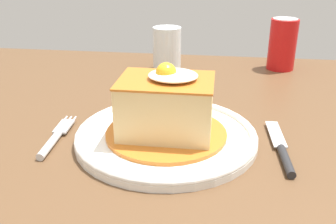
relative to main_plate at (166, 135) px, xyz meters
name	(u,v)px	position (x,y,z in m)	size (l,w,h in m)	color
dining_table	(190,169)	(0.03, 0.07, -0.11)	(1.42, 0.89, 0.73)	brown
main_plate	(166,135)	(0.00, 0.00, 0.00)	(0.28, 0.28, 0.02)	white
sandwich_meal	(166,108)	(0.00, 0.00, 0.05)	(0.19, 0.19, 0.12)	#C66B23
fork	(55,139)	(-0.17, -0.03, 0.00)	(0.02, 0.14, 0.01)	silver
knife	(283,152)	(0.17, -0.02, 0.00)	(0.02, 0.17, 0.01)	#262628
soda_can	(282,44)	(0.23, 0.42, 0.05)	(0.07, 0.07, 0.12)	red
drinking_glass	(167,52)	(-0.05, 0.37, 0.04)	(0.07, 0.07, 0.10)	gold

